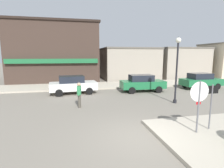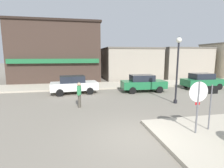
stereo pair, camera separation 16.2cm
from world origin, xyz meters
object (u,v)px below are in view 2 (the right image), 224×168
at_px(one_way_sign, 211,103).
at_px(pedestrian_crossing_near, 79,94).
at_px(lamp_post, 178,61).
at_px(parked_car_second, 143,83).
at_px(stop_sign, 198,101).
at_px(parked_car_third, 202,81).
at_px(parked_car_nearest, 74,84).

distance_m(one_way_sign, pedestrian_crossing_near, 7.32).
relative_size(lamp_post, parked_car_second, 1.12).
bearing_deg(one_way_sign, stop_sign, -165.69).
xyz_separation_m(parked_car_second, parked_car_third, (6.36, 0.18, 0.00)).
height_order(stop_sign, lamp_post, lamp_post).
distance_m(stop_sign, one_way_sign, 0.81).
distance_m(stop_sign, lamp_post, 5.38).
relative_size(stop_sign, pedestrian_crossing_near, 1.43).
height_order(one_way_sign, lamp_post, lamp_post).
height_order(stop_sign, parked_car_nearest, stop_sign).
relative_size(one_way_sign, parked_car_second, 0.52).
distance_m(one_way_sign, parked_car_nearest, 10.94).
relative_size(stop_sign, parked_car_third, 0.57).
bearing_deg(pedestrian_crossing_near, lamp_post, -3.10).
xyz_separation_m(lamp_post, parked_car_nearest, (-7.00, 4.68, -2.15)).
bearing_deg(one_way_sign, parked_car_second, 86.99).
height_order(parked_car_second, parked_car_third, same).
xyz_separation_m(stop_sign, pedestrian_crossing_near, (-4.60, 5.14, -0.65)).
bearing_deg(parked_car_nearest, pedestrian_crossing_near, -84.59).
bearing_deg(stop_sign, parked_car_second, 82.23).
distance_m(lamp_post, pedestrian_crossing_near, 6.92).
relative_size(lamp_post, parked_car_nearest, 1.09).
bearing_deg(parked_car_nearest, parked_car_second, -3.88).
bearing_deg(stop_sign, pedestrian_crossing_near, 131.83).
distance_m(lamp_post, parked_car_second, 4.83).
distance_m(lamp_post, parked_car_third, 7.47).
bearing_deg(pedestrian_crossing_near, stop_sign, -48.17).
height_order(lamp_post, pedestrian_crossing_near, lamp_post).
bearing_deg(stop_sign, one_way_sign, 14.31).
height_order(stop_sign, parked_car_second, stop_sign).
distance_m(parked_car_third, pedestrian_crossing_near, 12.86).
bearing_deg(parked_car_third, pedestrian_crossing_near, -161.48).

